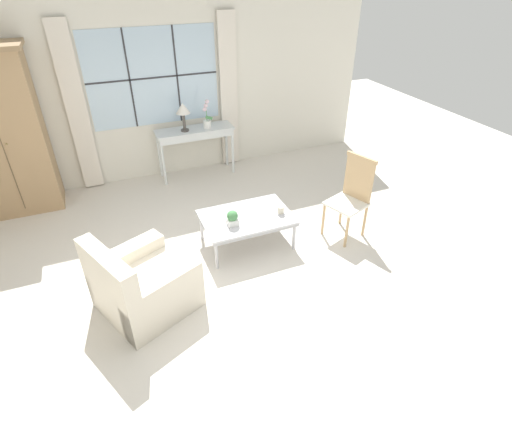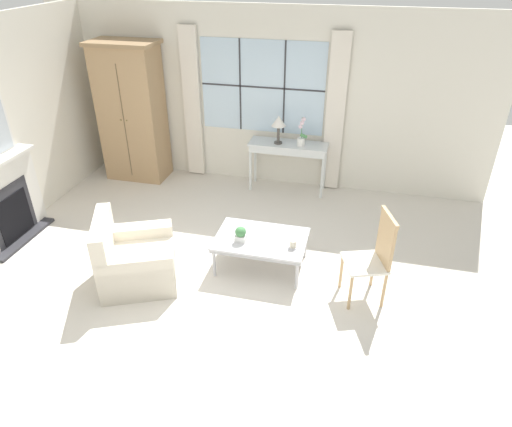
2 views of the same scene
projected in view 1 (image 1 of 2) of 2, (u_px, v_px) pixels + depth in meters
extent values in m
plane|color=silver|center=(220.00, 282.00, 4.56)|extent=(14.00, 14.00, 0.00)
cube|color=silver|center=(155.00, 90.00, 6.17)|extent=(7.20, 0.06, 2.80)
cube|color=silver|center=(154.00, 78.00, 6.03)|extent=(1.97, 0.01, 1.43)
cube|color=#2D2D33|center=(130.00, 80.00, 5.91)|extent=(0.02, 0.02, 1.43)
cube|color=#2D2D33|center=(177.00, 76.00, 6.14)|extent=(0.02, 0.02, 1.43)
cube|color=#2D2D33|center=(154.00, 78.00, 6.03)|extent=(1.97, 0.02, 0.02)
cube|color=silver|center=(77.00, 111.00, 5.81)|extent=(0.29, 0.06, 2.46)
cube|color=silver|center=(229.00, 93.00, 6.56)|extent=(0.29, 0.06, 2.46)
cube|color=tan|center=(5.00, 137.00, 5.36)|extent=(0.99, 0.58, 2.20)
cube|color=brown|center=(3.00, 148.00, 5.15)|extent=(0.01, 0.01, 1.85)
sphere|color=#997F4C|center=(6.00, 144.00, 5.14)|extent=(0.03, 0.03, 0.03)
cube|color=silver|center=(194.00, 130.00, 6.42)|extent=(1.25, 0.41, 0.03)
cube|color=silver|center=(195.00, 133.00, 6.45)|extent=(1.20, 0.39, 0.10)
cylinder|color=silver|center=(163.00, 163.00, 6.32)|extent=(0.04, 0.04, 0.78)
cylinder|color=silver|center=(233.00, 151.00, 6.70)|extent=(0.04, 0.04, 0.78)
cylinder|color=silver|center=(159.00, 155.00, 6.58)|extent=(0.04, 0.04, 0.78)
cylinder|color=silver|center=(226.00, 144.00, 6.95)|extent=(0.04, 0.04, 0.78)
cylinder|color=#4C4742|center=(185.00, 130.00, 6.33)|extent=(0.13, 0.13, 0.02)
cylinder|color=#4C4742|center=(184.00, 121.00, 6.25)|extent=(0.04, 0.04, 0.26)
cone|color=white|center=(183.00, 108.00, 6.13)|extent=(0.22, 0.22, 0.16)
cylinder|color=white|center=(207.00, 124.00, 6.40)|extent=(0.12, 0.12, 0.13)
cylinder|color=#47844C|center=(206.00, 110.00, 6.28)|extent=(0.01, 0.01, 0.33)
cube|color=#47844C|center=(209.00, 118.00, 6.36)|extent=(0.12, 0.02, 0.08)
sphere|color=silver|center=(205.00, 109.00, 6.27)|extent=(0.07, 0.07, 0.07)
sphere|color=silver|center=(206.00, 105.00, 6.25)|extent=(0.07, 0.07, 0.07)
sphere|color=silver|center=(207.00, 101.00, 6.22)|extent=(0.07, 0.07, 0.07)
cube|color=beige|center=(147.00, 289.00, 4.15)|extent=(1.12, 1.13, 0.43)
cube|color=beige|center=(108.00, 274.00, 3.71)|extent=(0.49, 0.85, 0.44)
cube|color=beige|center=(129.00, 270.00, 4.31)|extent=(0.86, 0.53, 0.57)
cube|color=beige|center=(165.00, 300.00, 3.92)|extent=(0.86, 0.53, 0.57)
cube|color=white|center=(346.00, 204.00, 5.09)|extent=(0.56, 0.56, 0.03)
cube|color=tan|center=(359.00, 179.00, 5.05)|extent=(0.17, 0.39, 0.55)
cube|color=tan|center=(362.00, 158.00, 4.89)|extent=(0.18, 0.42, 0.05)
cylinder|color=tan|center=(347.00, 232.00, 5.00)|extent=(0.04, 0.04, 0.46)
cylinder|color=tan|center=(323.00, 219.00, 5.24)|extent=(0.04, 0.04, 0.46)
cylinder|color=tan|center=(365.00, 221.00, 5.21)|extent=(0.04, 0.04, 0.46)
cylinder|color=tan|center=(341.00, 209.00, 5.45)|extent=(0.04, 0.04, 0.46)
cube|color=#BCBCC1|center=(247.00, 217.00, 4.96)|extent=(1.12, 0.75, 0.03)
cube|color=#A0A0A4|center=(247.00, 219.00, 4.98)|extent=(1.09, 0.74, 0.04)
cylinder|color=#BCBCC1|center=(216.00, 255.00, 4.66)|extent=(0.04, 0.04, 0.40)
cylinder|color=#BCBCC1|center=(294.00, 236.00, 4.99)|extent=(0.04, 0.04, 0.40)
cylinder|color=#BCBCC1|center=(201.00, 226.00, 5.17)|extent=(0.04, 0.04, 0.40)
cylinder|color=#BCBCC1|center=(273.00, 210.00, 5.49)|extent=(0.04, 0.04, 0.40)
cube|color=white|center=(233.00, 222.00, 4.77)|extent=(0.13, 0.13, 0.08)
sphere|color=#47844C|center=(232.00, 216.00, 4.73)|extent=(0.13, 0.13, 0.13)
cylinder|color=silver|center=(281.00, 213.00, 5.00)|extent=(0.11, 0.11, 0.01)
cylinder|color=beige|center=(281.00, 210.00, 4.98)|extent=(0.08, 0.08, 0.09)
cylinder|color=black|center=(281.00, 206.00, 4.95)|extent=(0.00, 0.00, 0.01)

